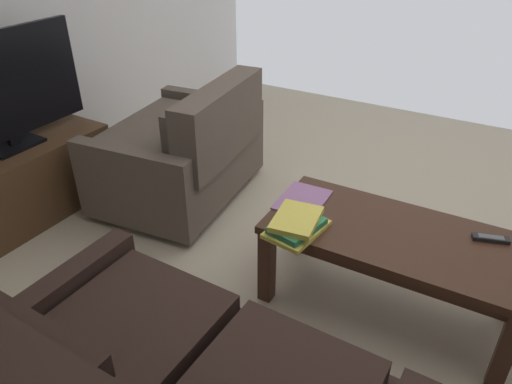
% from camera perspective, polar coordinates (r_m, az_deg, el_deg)
% --- Properties ---
extents(ground_plane, '(4.89, 4.94, 0.01)m').
position_cam_1_polar(ground_plane, '(2.91, 13.04, -8.21)').
color(ground_plane, '#B7A88E').
extents(loveseat_near, '(0.92, 1.18, 0.84)m').
position_cam_1_polar(loveseat_near, '(3.29, -8.40, 4.83)').
color(loveseat_near, black).
rests_on(loveseat_near, ground).
extents(coffee_table, '(1.20, 0.56, 0.47)m').
position_cam_1_polar(coffee_table, '(2.40, 15.93, -5.97)').
color(coffee_table, '#3D2316').
rests_on(coffee_table, ground).
extents(tv_stand, '(0.50, 1.10, 0.50)m').
position_cam_1_polar(tv_stand, '(3.46, -25.57, 1.15)').
color(tv_stand, '#4C331E').
rests_on(tv_stand, ground).
extents(book_stack, '(0.25, 0.32, 0.08)m').
position_cam_1_polar(book_stack, '(2.26, 4.81, -3.85)').
color(book_stack, '#E0CC4C').
rests_on(book_stack, coffee_table).
extents(tv_remote, '(0.17, 0.09, 0.02)m').
position_cam_1_polar(tv_remote, '(2.46, 25.93, -4.95)').
color(tv_remote, black).
rests_on(tv_remote, coffee_table).
extents(loose_magazine, '(0.23, 0.31, 0.01)m').
position_cam_1_polar(loose_magazine, '(2.51, 5.50, -0.89)').
color(loose_magazine, '#996699').
rests_on(loose_magazine, coffee_table).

